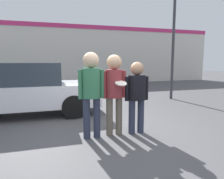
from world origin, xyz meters
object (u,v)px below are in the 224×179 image
person_left (91,87)px  shrub (2,78)px  person_middle_with_frisbee (114,87)px  parked_car_near (25,89)px  street_lamp (179,24)px  person_right (137,91)px

person_left → shrub: 11.25m
person_middle_with_frisbee → shrub: 11.41m
parked_car_near → street_lamp: (6.15, 1.08, 2.45)m
parked_car_near → person_left: bearing=-57.2°
street_lamp → shrub: bearing=140.9°
person_left → street_lamp: 6.17m
person_middle_with_frisbee → person_right: (0.52, -0.04, -0.11)m
person_left → parked_car_near: person_left is taller
street_lamp → shrub: size_ratio=4.37×
person_left → person_middle_with_frisbee: bearing=4.5°
person_left → person_middle_with_frisbee: 0.52m
person_left → shrub: size_ratio=1.53×
person_left → parked_car_near: (-1.62, 2.52, -0.32)m
street_lamp → shrub: (-8.52, 6.91, -2.66)m
person_right → parked_car_near: (-2.65, 2.52, -0.18)m
person_right → street_lamp: size_ratio=0.31×
parked_car_near → shrub: bearing=106.5°
parked_car_near → shrub: 8.34m
person_left → shrub: bearing=110.8°
parked_car_near → shrub: parked_car_near is taller
person_middle_with_frisbee → parked_car_near: size_ratio=0.40×
street_lamp → person_middle_with_frisbee: bearing=-138.5°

